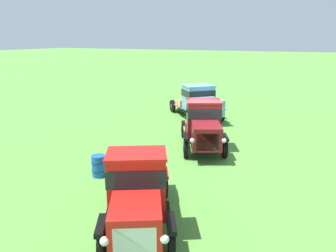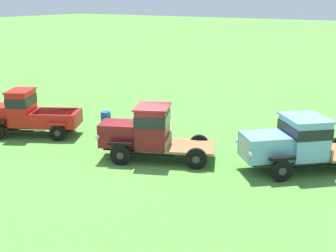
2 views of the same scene
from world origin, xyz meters
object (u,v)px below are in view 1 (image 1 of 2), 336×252
vintage_truck_foreground_near (138,189)px  vintage_truck_second_in_line (204,125)px  oil_drum_beside_row (99,166)px  vintage_truck_midrow_center (200,101)px

vintage_truck_foreground_near → vintage_truck_second_in_line: 6.93m
oil_drum_beside_row → vintage_truck_midrow_center: bearing=-1.6°
vintage_truck_foreground_near → vintage_truck_midrow_center: (12.64, 2.84, 0.07)m
vintage_truck_foreground_near → oil_drum_beside_row: (2.32, 3.13, -0.70)m
vintage_truck_foreground_near → vintage_truck_second_in_line: (6.91, 0.53, 0.12)m
vintage_truck_foreground_near → oil_drum_beside_row: 3.96m
vintage_truck_second_in_line → oil_drum_beside_row: bearing=150.5°
vintage_truck_midrow_center → oil_drum_beside_row: vintage_truck_midrow_center is taller
vintage_truck_midrow_center → oil_drum_beside_row: bearing=178.4°
vintage_truck_midrow_center → vintage_truck_foreground_near: bearing=-167.3°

